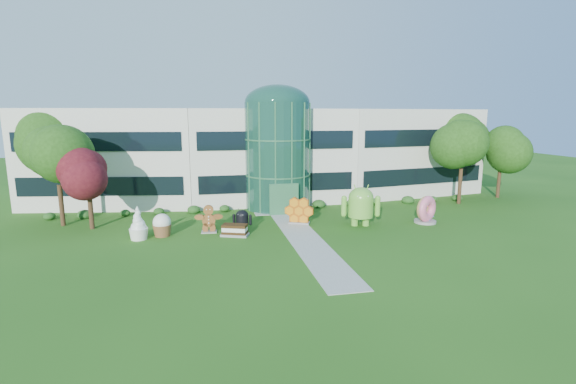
{
  "coord_description": "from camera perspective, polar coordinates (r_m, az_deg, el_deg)",
  "views": [
    {
      "loc": [
        -7.06,
        -26.29,
        8.7
      ],
      "look_at": [
        -0.26,
        6.0,
        2.6
      ],
      "focal_mm": 26.0,
      "sensor_mm": 36.0,
      "label": 1
    }
  ],
  "objects": [
    {
      "name": "android_green",
      "position": [
        33.52,
        9.93,
        -1.52
      ],
      "size": [
        3.61,
        2.79,
        3.65
      ],
      "primitive_type": null,
      "rotation": [
        0.0,
        0.0,
        -0.22
      ],
      "color": "#6AB73A",
      "rests_on": "ground"
    },
    {
      "name": "honeycomb",
      "position": [
        33.82,
        1.53,
        -2.72
      ],
      "size": [
        2.64,
        1.83,
        1.96
      ],
      "primitive_type": null,
      "rotation": [
        0.0,
        0.0,
        -0.42
      ],
      "color": "orange",
      "rests_on": "ground"
    },
    {
      "name": "ice_cream_sandwich",
      "position": [
        30.78,
        -7.29,
        -5.19
      ],
      "size": [
        2.18,
        1.61,
        0.87
      ],
      "primitive_type": null,
      "rotation": [
        0.0,
        0.0,
        -0.36
      ],
      "color": "#311E0B",
      "rests_on": "ground"
    },
    {
      "name": "donut",
      "position": [
        35.83,
        18.31,
        -2.24
      ],
      "size": [
        2.44,
        1.98,
        2.29
      ],
      "primitive_type": null,
      "rotation": [
        0.0,
        0.0,
        0.5
      ],
      "color": "#D4507F",
      "rests_on": "ground"
    },
    {
      "name": "tree_red",
      "position": [
        35.29,
        -25.56,
        0.14
      ],
      "size": [
        4.0,
        4.0,
        6.0
      ],
      "primitive_type": null,
      "color": "#3F0C14",
      "rests_on": "ground"
    },
    {
      "name": "cupcake",
      "position": [
        31.75,
        -16.85,
        -4.32
      ],
      "size": [
        1.41,
        1.41,
        1.68
      ],
      "primitive_type": null,
      "rotation": [
        0.0,
        0.0,
        -0.01
      ],
      "color": "white",
      "rests_on": "ground"
    },
    {
      "name": "atrium",
      "position": [
        39.12,
        -1.45,
        4.9
      ],
      "size": [
        6.0,
        6.0,
        9.8
      ],
      "primitive_type": "cylinder",
      "color": "#194738",
      "rests_on": "ground"
    },
    {
      "name": "froyo",
      "position": [
        31.36,
        -19.81,
        -4.0
      ],
      "size": [
        1.42,
        1.42,
        2.4
      ],
      "primitive_type": null,
      "rotation": [
        0.0,
        0.0,
        0.02
      ],
      "color": "white",
      "rests_on": "ground"
    },
    {
      "name": "walkway",
      "position": [
        30.42,
        2.04,
        -6.11
      ],
      "size": [
        2.4,
        20.0,
        0.04
      ],
      "primitive_type": "cube",
      "color": "#9E9E93",
      "rests_on": "ground"
    },
    {
      "name": "gingerbread",
      "position": [
        31.84,
        -10.79,
        -3.59
      ],
      "size": [
        2.37,
        1.08,
        2.13
      ],
      "primitive_type": null,
      "rotation": [
        0.0,
        0.0,
        -0.08
      ],
      "color": "brown",
      "rests_on": "ground"
    },
    {
      "name": "ground",
      "position": [
        28.58,
        3.01,
        -7.27
      ],
      "size": [
        140.0,
        140.0,
        0.0
      ],
      "primitive_type": "plane",
      "color": "#215114",
      "rests_on": "ground"
    },
    {
      "name": "trees_backdrop",
      "position": [
        40.17,
        -1.7,
        4.04
      ],
      "size": [
        52.0,
        8.0,
        8.4
      ],
      "primitive_type": null,
      "color": "#1E4210",
      "rests_on": "ground"
    },
    {
      "name": "building",
      "position": [
        45.03,
        -2.84,
        5.3
      ],
      "size": [
        46.0,
        15.0,
        9.3
      ],
      "primitive_type": null,
      "color": "beige",
      "rests_on": "ground"
    },
    {
      "name": "android_black",
      "position": [
        32.3,
        -6.3,
        -3.56
      ],
      "size": [
        1.87,
        1.57,
        1.81
      ],
      "primitive_type": null,
      "rotation": [
        0.0,
        0.0,
        -0.37
      ],
      "color": "black",
      "rests_on": "ground"
    }
  ]
}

